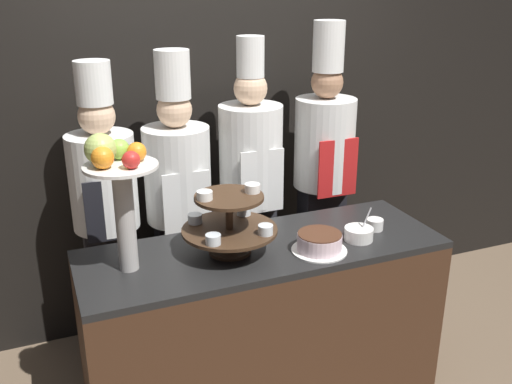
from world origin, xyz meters
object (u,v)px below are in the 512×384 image
at_px(chef_center_right, 251,182).
at_px(tiered_stand, 229,221).
at_px(serving_bowl_near, 359,234).
at_px(fruit_pedestal, 117,179).
at_px(chef_center_left, 179,197).
at_px(cup_white, 375,224).
at_px(chef_right, 324,167).
at_px(chef_left, 106,208).
at_px(cake_round, 319,243).

bearing_deg(chef_center_right, tiered_stand, -119.94).
xyz_separation_m(tiered_stand, serving_bowl_near, (0.65, -0.12, -0.13)).
xyz_separation_m(fruit_pedestal, chef_center_left, (0.41, 0.59, -0.35)).
relative_size(tiered_stand, serving_bowl_near, 2.74).
bearing_deg(chef_center_left, serving_bowl_near, -44.79).
height_order(cup_white, chef_center_left, chef_center_left).
distance_m(tiered_stand, chef_right, 1.04).
distance_m(chef_left, chef_center_right, 0.84).
bearing_deg(tiered_stand, serving_bowl_near, -10.15).
bearing_deg(chef_left, chef_center_right, -0.01).
bearing_deg(cup_white, chef_center_left, 143.47).
bearing_deg(chef_center_left, chef_center_right, -0.01).
distance_m(cup_white, chef_center_right, 0.79).
height_order(cake_round, chef_left, chef_left).
xyz_separation_m(serving_bowl_near, chef_left, (-1.14, 0.73, 0.04)).
xyz_separation_m(cup_white, chef_left, (-1.28, 0.65, 0.05)).
distance_m(chef_left, chef_center_left, 0.41).
relative_size(tiered_stand, fruit_pedestal, 0.73).
height_order(tiered_stand, chef_left, chef_left).
bearing_deg(chef_right, cup_white, -93.91).
height_order(fruit_pedestal, cup_white, fruit_pedestal).
bearing_deg(chef_center_right, cake_round, -86.30).
distance_m(fruit_pedestal, cup_white, 1.35).
xyz_separation_m(chef_left, chef_center_left, (0.41, -0.00, 0.00)).
distance_m(cake_round, chef_center_right, 0.77).
height_order(cup_white, chef_right, chef_right).
height_order(serving_bowl_near, chef_center_left, chef_center_left).
bearing_deg(fruit_pedestal, chef_left, 89.54).
distance_m(serving_bowl_near, chef_right, 0.76).
height_order(chef_left, chef_center_left, chef_center_left).
relative_size(tiered_stand, chef_left, 0.26).
height_order(chef_center_left, chef_right, chef_right).
distance_m(tiered_stand, chef_center_right, 0.71).
bearing_deg(tiered_stand, chef_left, 128.82).
relative_size(serving_bowl_near, chef_center_left, 0.09).
bearing_deg(chef_right, chef_left, -180.00).
relative_size(cup_white, chef_center_left, 0.05).
xyz_separation_m(chef_left, chef_center_right, (0.84, -0.00, 0.04)).
distance_m(tiered_stand, fruit_pedestal, 0.57).
relative_size(cake_round, chef_right, 0.14).
bearing_deg(cup_white, chef_right, 86.09).
distance_m(fruit_pedestal, chef_center_right, 1.08).
relative_size(fruit_pedestal, cup_white, 7.20).
height_order(tiered_stand, fruit_pedestal, fruit_pedestal).
xyz_separation_m(serving_bowl_near, chef_center_left, (-0.73, 0.73, 0.04)).
xyz_separation_m(tiered_stand, chef_right, (0.84, 0.61, -0.02)).
distance_m(cup_white, chef_center_left, 1.09).
distance_m(chef_center_left, chef_center_right, 0.44).
relative_size(fruit_pedestal, chef_left, 0.36).
bearing_deg(cake_round, tiered_stand, 158.93).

